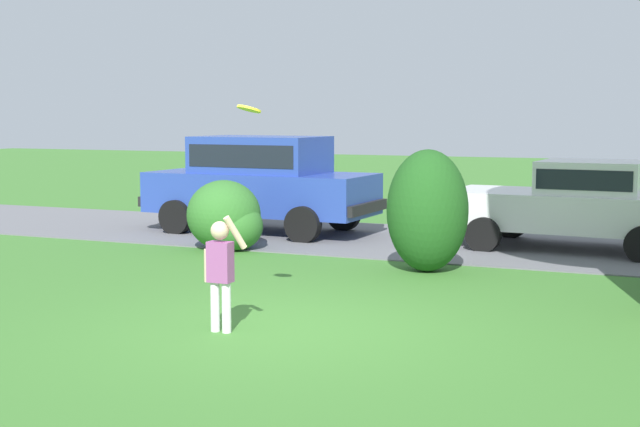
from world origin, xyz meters
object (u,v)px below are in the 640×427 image
object	(u,v)px
child_thrower	(220,267)
frisbee	(249,109)
parked_suv	(261,179)
parked_sedan	(578,202)

from	to	relation	value
child_thrower	frisbee	bearing A→B (deg)	92.23
parked_suv	parked_sedan	bearing A→B (deg)	0.86
child_thrower	frisbee	xyz separation A→B (m)	(-0.03, 0.75, 1.69)
parked_sedan	frisbee	bearing A→B (deg)	-113.28
parked_sedan	child_thrower	bearing A→B (deg)	-110.96
parked_sedan	parked_suv	distance (m)	6.11
frisbee	parked_sedan	bearing A→B (deg)	66.72
parked_suv	frisbee	bearing A→B (deg)	-64.31
frisbee	parked_suv	bearing A→B (deg)	115.69
parked_sedan	parked_suv	bearing A→B (deg)	-179.14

